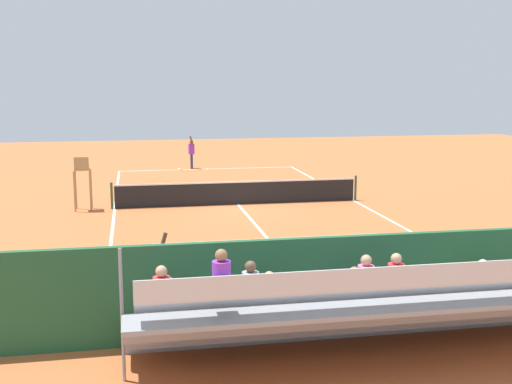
% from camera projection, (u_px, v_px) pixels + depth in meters
% --- Properties ---
extents(ground_plane, '(60.00, 60.00, 0.00)m').
position_uv_depth(ground_plane, '(238.00, 204.00, 27.06)').
color(ground_plane, '#BC6033').
extents(court_line_markings, '(10.10, 22.20, 0.01)m').
position_uv_depth(court_line_markings, '(238.00, 204.00, 27.10)').
color(court_line_markings, white).
rests_on(court_line_markings, ground).
extents(tennis_net, '(10.30, 0.10, 1.07)m').
position_uv_depth(tennis_net, '(238.00, 192.00, 26.98)').
color(tennis_net, black).
rests_on(tennis_net, ground).
extents(backdrop_wall, '(18.00, 0.16, 2.00)m').
position_uv_depth(backdrop_wall, '(348.00, 283.00, 13.34)').
color(backdrop_wall, '#235633').
rests_on(backdrop_wall, ground).
extents(bleacher_stand, '(9.06, 2.40, 2.48)m').
position_uv_depth(bleacher_stand, '(361.00, 309.00, 12.03)').
color(bleacher_stand, gray).
rests_on(bleacher_stand, ground).
extents(umpire_chair, '(0.67, 0.67, 2.14)m').
position_uv_depth(umpire_chair, '(82.00, 177.00, 25.63)').
color(umpire_chair, '#A88456').
rests_on(umpire_chair, ground).
extents(courtside_bench, '(1.80, 0.40, 0.93)m').
position_uv_depth(courtside_bench, '(477.00, 284.00, 14.74)').
color(courtside_bench, '#9E754C').
rests_on(courtside_bench, ground).
extents(equipment_bag, '(0.90, 0.36, 0.36)m').
position_uv_depth(equipment_bag, '(413.00, 306.00, 14.38)').
color(equipment_bag, black).
rests_on(equipment_bag, ground).
extents(tennis_player, '(0.37, 0.54, 1.93)m').
position_uv_depth(tennis_player, '(191.00, 151.00, 37.75)').
color(tennis_player, navy).
rests_on(tennis_player, ground).
extents(tennis_racket, '(0.38, 0.59, 0.03)m').
position_uv_depth(tennis_racket, '(180.00, 169.00, 37.67)').
color(tennis_racket, black).
rests_on(tennis_racket, ground).
extents(tennis_ball_near, '(0.07, 0.07, 0.07)m').
position_uv_depth(tennis_ball_near, '(182.00, 171.00, 36.69)').
color(tennis_ball_near, '#CCDB33').
rests_on(tennis_ball_near, ground).
extents(line_judge, '(0.41, 0.55, 1.93)m').
position_uv_depth(line_judge, '(165.00, 277.00, 13.74)').
color(line_judge, '#232328').
rests_on(line_judge, ground).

